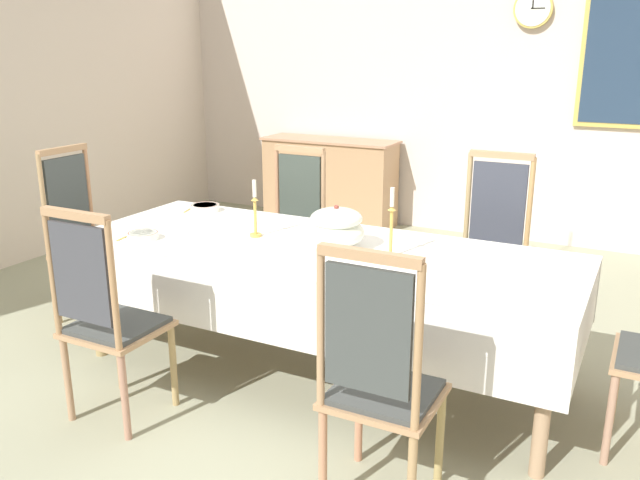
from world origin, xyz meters
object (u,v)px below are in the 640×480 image
soup_tureen (336,228)px  bowl_near_right (143,235)px  dining_table (319,259)px  chair_south_a (106,315)px  sideboard (330,181)px  chair_north_a (292,225)px  chair_south_b (379,379)px  chair_head_west (84,235)px  candlestick_west (255,214)px  spoon_secondary (130,234)px  spoon_primary (192,208)px  candlestick_east (391,229)px  mounted_clock (533,8)px  bowl_near_left (205,207)px  chair_north_b (491,249)px

soup_tureen → bowl_near_right: size_ratio=1.78×
dining_table → chair_south_a: chair_south_a is taller
chair_south_a → bowl_near_right: chair_south_a is taller
dining_table → sideboard: (-1.46, 3.07, -0.25)m
chair_north_a → chair_south_b: bearing=128.0°
chair_head_west → candlestick_west: bearing=90.0°
chair_south_b → spoon_secondary: 1.94m
chair_head_west → spoon_primary: chair_head_west is taller
bowl_near_right → sideboard: size_ratio=0.12×
chair_south_a → chair_south_b: chair_south_b is taller
candlestick_west → sideboard: 3.27m
candlestick_east → mounted_clock: bearing=89.5°
dining_table → candlestick_east: size_ratio=7.56×
candlestick_east → chair_head_west: bearing=180.0°
candlestick_east → spoon_secondary: 1.55m
dining_table → chair_north_a: (-0.70, 0.93, -0.12)m
soup_tureen → spoon_primary: soup_tureen is taller
chair_south_b → mounted_clock: 4.53m
dining_table → chair_north_a: 1.17m
bowl_near_right → chair_north_a: bearing=78.3°
bowl_near_right → spoon_primary: bowl_near_right is taller
chair_south_a → chair_north_a: (0.00, 1.85, 0.01)m
chair_north_a → soup_tureen: 1.27m
bowl_near_left → spoon_primary: bearing=169.1°
chair_north_a → sideboard: 2.28m
chair_north_a → candlestick_east: bearing=140.5°
dining_table → chair_north_b: (0.74, 0.93, -0.10)m
candlestick_west → bowl_near_right: (-0.55, -0.34, -0.11)m
bowl_near_right → spoon_secondary: bowl_near_right is taller
dining_table → spoon_secondary: bearing=-163.9°
spoon_secondary → chair_south_a: bearing=-66.5°
dining_table → sideboard: size_ratio=1.95×
candlestick_west → candlestick_east: bearing=0.0°
chair_south_a → sideboard: 4.07m
mounted_clock → chair_north_b: bearing=-82.9°
chair_south_a → sideboard: chair_south_a is taller
soup_tureen → sideboard: (-1.56, 3.07, -0.44)m
sideboard → chair_south_a: bearing=100.8°
soup_tureen → sideboard: size_ratio=0.22×
chair_head_west → spoon_primary: (0.63, 0.39, 0.18)m
chair_south_a → chair_head_west: size_ratio=0.94×
candlestick_east → sideboard: candlestick_east is taller
chair_south_a → chair_north_b: 2.35m
soup_tureen → spoon_primary: size_ratio=1.82×
chair_head_west → candlestick_west: chair_head_west is taller
spoon_primary → spoon_secondary: size_ratio=0.98×
chair_head_west → soup_tureen: chair_head_west is taller
chair_north_a → candlestick_east: (1.12, -0.93, 0.34)m
candlestick_east → spoon_secondary: bearing=-168.2°
chair_south_b → soup_tureen: 1.17m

